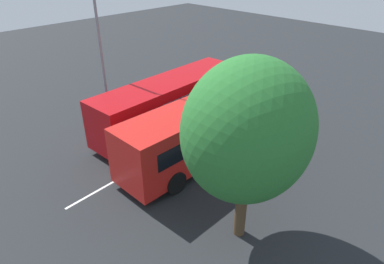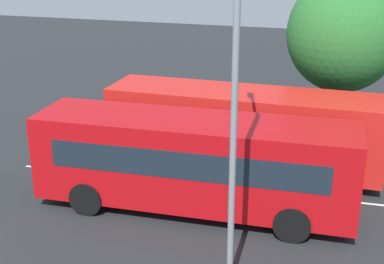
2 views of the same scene
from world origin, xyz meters
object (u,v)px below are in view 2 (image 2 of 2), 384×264
Objects in this scene: depot_tree at (344,34)px; bus_center_left at (193,161)px; pedestrian at (83,127)px; street_lamp at (234,94)px; bus_far_left at (242,127)px.

bus_center_left is at bearing 64.28° from depot_tree.
bus_center_left is 9.74m from depot_tree.
pedestrian is 11.12m from street_lamp.
street_lamp reaches higher than bus_far_left.
depot_tree reaches higher than bus_center_left.
street_lamp is (-2.00, 3.34, 3.26)m from bus_center_left.
street_lamp reaches higher than bus_center_left.
depot_tree is (-4.04, -8.38, 2.87)m from bus_center_left.
bus_center_left is 1.18× the size of street_lamp.
street_lamp is 11.91m from depot_tree.
street_lamp is at bearing 99.56° from bus_far_left.
bus_center_left is at bearing 77.16° from bus_far_left.
bus_center_left is (0.82, 3.62, 0.00)m from bus_far_left.
bus_far_left is at bearing -9.83° from pedestrian.
bus_far_left reaches higher than pedestrian.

